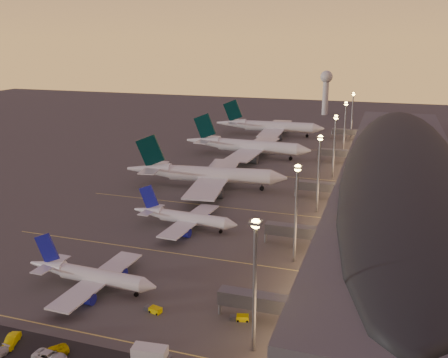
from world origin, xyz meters
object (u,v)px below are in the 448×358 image
at_px(airliner_wide_mid, 247,146).
at_px(baggage_tug_a, 154,309).
at_px(radar_tower, 326,85).
at_px(service_van_b, 11,341).
at_px(airliner_narrow_south, 91,276).
at_px(service_van_d, 51,353).
at_px(airliner_narrow_north, 184,218).
at_px(airliner_wide_near, 206,174).
at_px(airliner_wide_far, 269,126).
at_px(service_van_e, 50,356).
at_px(catering_truck_a, 152,357).
at_px(baggage_tug_b, 240,318).

bearing_deg(airliner_wide_mid, baggage_tug_a, -79.90).
distance_m(radar_tower, service_van_b, 313.90).
height_order(airliner_narrow_south, service_van_d, airliner_narrow_south).
distance_m(airliner_narrow_north, radar_tower, 247.74).
height_order(airliner_wide_near, airliner_wide_far, airliner_wide_far).
bearing_deg(airliner_wide_far, service_van_b, -92.54).
distance_m(airliner_narrow_north, airliner_wide_near, 42.78).
distance_m(baggage_tug_a, service_van_b, 27.75).
bearing_deg(service_van_b, airliner_wide_far, 72.43).
relative_size(airliner_narrow_north, service_van_e, 5.41).
height_order(airliner_wide_mid, catering_truck_a, airliner_wide_mid).
height_order(airliner_narrow_south, baggage_tug_b, airliner_narrow_south).
bearing_deg(catering_truck_a, radar_tower, 85.96).
distance_m(airliner_narrow_north, service_van_b, 66.34).
bearing_deg(service_van_b, radar_tower, 68.53).
height_order(airliner_wide_mid, service_van_e, airliner_wide_mid).
height_order(airliner_narrow_south, service_van_b, airliner_narrow_south).
height_order(airliner_wide_near, catering_truck_a, airliner_wide_near).
relative_size(airliner_narrow_north, airliner_wide_near, 0.55).
distance_m(airliner_wide_far, service_van_d, 220.63).
bearing_deg(service_van_d, airliner_wide_near, 131.65).
bearing_deg(radar_tower, catering_truck_a, -88.10).
relative_size(airliner_wide_far, baggage_tug_b, 15.67).
height_order(radar_tower, service_van_b, radar_tower).
xyz_separation_m(airliner_wide_mid, service_van_b, (0.31, -162.58, -4.31)).
height_order(airliner_narrow_north, service_van_b, airliner_narrow_north).
distance_m(airliner_wide_near, service_van_d, 109.14).
relative_size(airliner_narrow_south, service_van_b, 6.36).
xyz_separation_m(airliner_narrow_south, airliner_wide_near, (-3.06, 83.69, 2.06)).
height_order(airliner_narrow_north, service_van_e, airliner_narrow_north).
height_order(airliner_narrow_north, service_van_d, airliner_narrow_north).
bearing_deg(airliner_narrow_north, airliner_wide_near, 105.22).
relative_size(airliner_wide_near, service_van_d, 10.10).
bearing_deg(airliner_narrow_south, service_van_b, -92.96).
bearing_deg(catering_truck_a, airliner_wide_mid, 94.07).
relative_size(baggage_tug_a, catering_truck_a, 0.59).
height_order(airliner_narrow_north, radar_tower, radar_tower).
bearing_deg(airliner_narrow_south, airliner_wide_far, 93.02).
relative_size(airliner_narrow_south, baggage_tug_b, 8.21).
height_order(service_van_b, service_van_e, service_van_e).
bearing_deg(service_van_d, service_van_b, -148.90).
bearing_deg(airliner_wide_mid, airliner_narrow_north, -83.37).
height_order(airliner_wide_far, service_van_e, airliner_wide_far).
relative_size(airliner_wide_near, catering_truck_a, 9.01).
bearing_deg(airliner_narrow_south, airliner_wide_near, 93.78).
relative_size(airliner_narrow_south, service_van_d, 5.41).
distance_m(airliner_narrow_north, airliner_wide_far, 153.90).
xyz_separation_m(airliner_wide_near, radar_tower, (18.75, 204.98, 16.70)).
distance_m(airliner_wide_mid, service_van_e, 164.76).
height_order(airliner_wide_far, service_van_b, airliner_wide_far).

